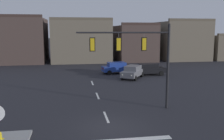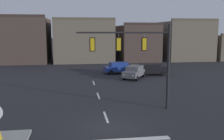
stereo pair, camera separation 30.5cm
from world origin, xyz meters
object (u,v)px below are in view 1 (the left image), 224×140
object	(u,v)px
signal_mast_near_side	(139,52)
car_lot_farside	(133,72)
car_lot_middle	(117,67)
fire_hydrant	(0,139)
car_lot_nearside	(149,69)

from	to	relation	value
signal_mast_near_side	car_lot_farside	bearing A→B (deg)	78.28
car_lot_middle	fire_hydrant	xyz separation A→B (m)	(-10.33, -21.71, -0.53)
signal_mast_near_side	car_lot_nearside	world-z (taller)	signal_mast_near_side
signal_mast_near_side	car_lot_nearside	bearing A→B (deg)	69.84
car_lot_middle	fire_hydrant	bearing A→B (deg)	-115.44
car_lot_farside	car_lot_nearside	bearing A→B (deg)	34.67
car_lot_farside	car_lot_middle	bearing A→B (deg)	107.91
car_lot_middle	fire_hydrant	world-z (taller)	car_lot_middle
car_lot_middle	car_lot_farside	world-z (taller)	same
car_lot_farside	fire_hydrant	xyz separation A→B (m)	(-11.60, -17.79, -0.53)
car_lot_farside	fire_hydrant	bearing A→B (deg)	-123.11
signal_mast_near_side	car_lot_middle	bearing A→B (deg)	85.25
car_lot_middle	car_lot_farside	xyz separation A→B (m)	(1.27, -3.93, 0.00)
signal_mast_near_side	car_lot_middle	world-z (taller)	signal_mast_near_side
car_lot_middle	car_lot_farside	bearing A→B (deg)	-72.09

